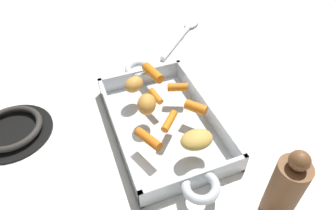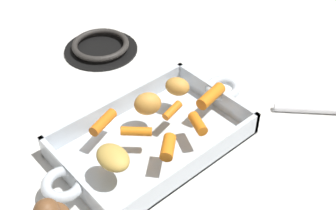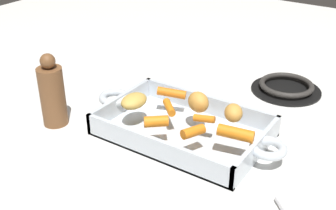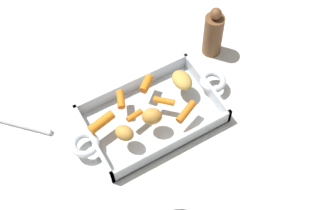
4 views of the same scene
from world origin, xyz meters
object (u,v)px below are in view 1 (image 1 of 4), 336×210
Objects in this scene: baby_carrot_northeast at (196,107)px; potato_golden_small at (197,140)px; serving_spoon at (185,32)px; stove_burner_rear at (11,130)px; baby_carrot_center_right at (153,73)px; potato_near_roast at (147,104)px; pepper_mill at (285,188)px; baby_carrot_long at (170,121)px; baby_carrot_southwest at (148,139)px; baby_carrot_southeast at (157,96)px; potato_whole at (134,84)px; roasting_dish at (163,123)px; baby_carrot_northwest at (178,87)px.

potato_golden_small reaches higher than baby_carrot_northeast.
stove_burner_rear is at bearing 161.56° from serving_spoon.
serving_spoon is at bearing -39.12° from baby_carrot_center_right.
stove_burner_rear is (0.09, 0.28, -0.06)m from potato_near_roast.
potato_near_roast is 0.30m from pepper_mill.
baby_carrot_long reaches higher than stove_burner_rear.
baby_carrot_southwest is 0.39× the size of pepper_mill.
potato_golden_small is at bearing -170.70° from baby_carrot_southeast.
pepper_mill is (-0.29, -0.11, 0.02)m from baby_carrot_southeast.
baby_carrot_southeast is at bearing -139.08° from potato_whole.
baby_carrot_center_right is at bearing -21.89° from baby_carrot_southwest.
roasting_dish is 0.13m from baby_carrot_center_right.
baby_carrot_long is 0.07m from potato_golden_small.
baby_carrot_southeast is at bearing -1.21° from baby_carrot_long.
potato_near_roast is 0.23× the size of serving_spoon.
baby_carrot_center_right is at bearing -13.10° from baby_carrot_southeast.
baby_carrot_southwest is 0.15m from potato_whole.
potato_golden_small is at bearing -115.21° from baby_carrot_southwest.
serving_spoon is at bearing -42.88° from potato_whole.
baby_carrot_southeast is 0.86× the size of potato_near_roast.
baby_carrot_southeast is at bearing 9.30° from potato_golden_small.
stove_burner_rear is (0.05, 0.36, -0.04)m from baby_carrot_northwest.
potato_near_roast reaches higher than baby_carrot_northwest.
baby_carrot_northwest is at bearing -45.44° from roasting_dish.
potato_near_roast reaches higher than potato_golden_small.
baby_carrot_northwest is at bearing -42.87° from baby_carrot_southwest.
baby_carrot_northwest is 0.08m from baby_carrot_center_right.
serving_spoon is 1.34× the size of pepper_mill.
stove_burner_rear is at bearing 56.62° from baby_carrot_southwest.
potato_whole is at bearing 16.25° from baby_carrot_long.
roasting_dish is 0.28m from pepper_mill.
baby_carrot_southwest is 0.37× the size of stove_burner_rear.
baby_carrot_center_right is at bearing -60.20° from potato_whole.
stove_burner_rear is at bearing 79.64° from baby_carrot_southeast.
roasting_dish is at bearing 134.56° from baby_carrot_northwest.
baby_carrot_northeast is at bearing -110.98° from potato_near_roast.
potato_near_roast reaches higher than baby_carrot_center_right.
baby_carrot_southeast reaches higher than roasting_dish.
roasting_dish is 0.06m from baby_carrot_southeast.
baby_carrot_southeast reaches higher than serving_spoon.
pepper_mill is at bearing -160.12° from baby_carrot_southeast.
baby_carrot_center_right is at bearing 1.70° from potato_golden_small.
potato_whole reaches higher than baby_carrot_southeast.
potato_near_roast is at bearing 154.56° from baby_carrot_center_right.
stove_burner_rear is at bearing 87.31° from potato_whole.
serving_spoon is at bearing -33.73° from baby_carrot_southeast.
potato_whole is (-0.03, 0.06, 0.01)m from baby_carrot_center_right.
baby_carrot_northwest is at bearing -111.60° from potato_whole.
serving_spoon is at bearing -35.19° from potato_near_roast.
baby_carrot_southwest is at bearing 109.86° from baby_carrot_northeast.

